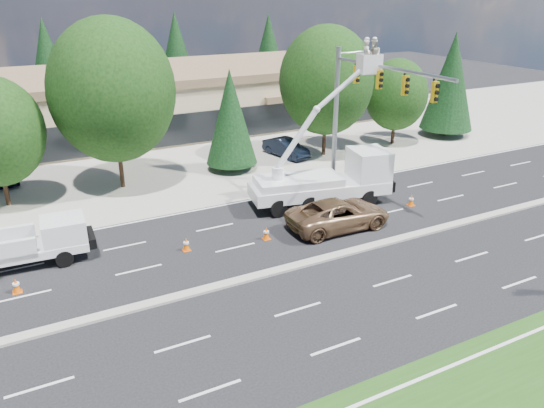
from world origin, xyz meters
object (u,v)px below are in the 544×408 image
signal_mast (357,100)px  utility_pickup (36,247)px  bucket_truck (333,171)px  minivan (339,214)px

signal_mast → utility_pickup: size_ratio=1.82×
signal_mast → bucket_truck: (-2.19, -1.02, -3.96)m
minivan → signal_mast: bearing=-40.9°
minivan → bucket_truck: bearing=-26.5°
signal_mast → minivan: size_ratio=1.73×
utility_pickup → signal_mast: bearing=6.0°
utility_pickup → bucket_truck: 17.00m
bucket_truck → minivan: (-1.75, -3.23, -1.28)m
signal_mast → bucket_truck: 4.64m
bucket_truck → minivan: bucket_truck is taller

